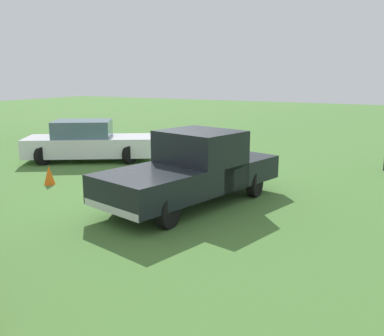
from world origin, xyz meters
name	(u,v)px	position (x,y,z in m)	size (l,w,h in m)	color
ground_plane	(170,195)	(0.00, 0.00, 0.00)	(80.00, 80.00, 0.00)	#477533
pickup_truck	(196,167)	(-0.28, -0.90, 0.91)	(5.26, 2.94, 1.78)	black
sedan_near	(88,142)	(2.57, 5.12, 0.69)	(3.93, 4.78, 1.48)	black
traffic_cone	(49,175)	(-0.71, 3.66, 0.28)	(0.32, 0.32, 0.55)	orange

